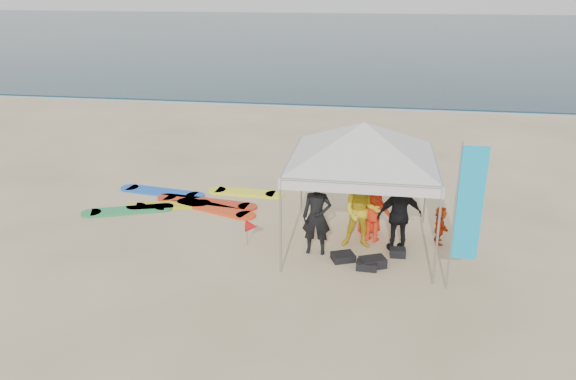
% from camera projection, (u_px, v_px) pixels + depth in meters
% --- Properties ---
extents(ground, '(120.00, 120.00, 0.00)m').
position_uv_depth(ground, '(221.00, 283.00, 11.91)').
color(ground, beige).
rests_on(ground, ground).
extents(ocean, '(160.00, 84.00, 0.08)m').
position_uv_depth(ocean, '(356.00, 33.00, 67.36)').
color(ocean, '#0C2633').
rests_on(ocean, ground).
extents(shoreline_foam, '(160.00, 1.20, 0.01)m').
position_uv_depth(shoreline_foam, '(317.00, 105.00, 28.73)').
color(shoreline_foam, silver).
rests_on(shoreline_foam, ground).
extents(person_black_a, '(0.67, 0.44, 1.84)m').
position_uv_depth(person_black_a, '(317.00, 216.00, 12.91)').
color(person_black_a, black).
rests_on(person_black_a, ground).
extents(person_yellow, '(0.88, 0.69, 1.81)m').
position_uv_depth(person_yellow, '(361.00, 212.00, 13.21)').
color(person_yellow, yellow).
rests_on(person_yellow, ground).
extents(person_orange_a, '(1.22, 0.94, 1.67)m').
position_uv_depth(person_orange_a, '(374.00, 209.00, 13.58)').
color(person_orange_a, '#F93516').
rests_on(person_orange_a, ground).
extents(person_black_b, '(1.13, 0.70, 1.80)m').
position_uv_depth(person_black_b, '(399.00, 216.00, 13.02)').
color(person_black_b, black).
rests_on(person_black_b, ground).
extents(person_orange_b, '(0.94, 0.80, 1.64)m').
position_uv_depth(person_orange_b, '(369.00, 202.00, 14.01)').
color(person_orange_b, red).
rests_on(person_orange_b, ground).
extents(person_seated, '(0.31, 0.89, 0.95)m').
position_uv_depth(person_seated, '(440.00, 225.00, 13.55)').
color(person_seated, red).
rests_on(person_seated, ground).
extents(canopy_tent, '(4.62, 4.62, 3.48)m').
position_uv_depth(canopy_tent, '(364.00, 123.00, 12.55)').
color(canopy_tent, '#A5A5A8').
rests_on(canopy_tent, ground).
extents(feather_flag, '(0.54, 0.04, 3.19)m').
position_uv_depth(feather_flag, '(468.00, 206.00, 10.99)').
color(feather_flag, '#A5A5A8').
rests_on(feather_flag, ground).
extents(marker_pennant, '(0.28, 0.28, 0.64)m').
position_uv_depth(marker_pennant, '(252.00, 227.00, 13.42)').
color(marker_pennant, '#A5A5A8').
rests_on(marker_pennant, ground).
extents(gear_pile, '(1.73, 1.03, 0.22)m').
position_uv_depth(gear_pile, '(367.00, 260.00, 12.67)').
color(gear_pile, black).
rests_on(gear_pile, ground).
extents(surfboard_spread, '(4.81, 2.80, 0.07)m').
position_uv_depth(surfboard_spread, '(188.00, 202.00, 16.17)').
color(surfboard_spread, '#299751').
rests_on(surfboard_spread, ground).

